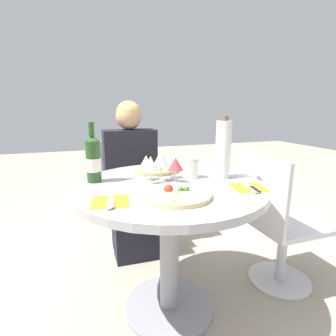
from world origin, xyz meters
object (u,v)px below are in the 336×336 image
at_px(seated_diner, 133,186).
at_px(tall_carafe, 223,149).
at_px(dining_table, 169,214).
at_px(wine_bottle, 93,159).
at_px(chair_behind_diner, 130,195).
at_px(chair_empty_side, 277,224).
at_px(pizza_large, 176,194).

bearing_deg(seated_diner, tall_carafe, 117.59).
bearing_deg(dining_table, wine_bottle, 155.67).
distance_m(chair_behind_diner, seated_diner, 0.18).
height_order(seated_diner, tall_carafe, seated_diner).
height_order(seated_diner, chair_empty_side, seated_diner).
bearing_deg(pizza_large, dining_table, 79.38).
height_order(chair_behind_diner, pizza_large, chair_behind_diner).
height_order(chair_behind_diner, tall_carafe, tall_carafe).
distance_m(dining_table, tall_carafe, 0.45).
height_order(chair_empty_side, wine_bottle, wine_bottle).
distance_m(chair_empty_side, tall_carafe, 0.63).
height_order(chair_empty_side, tall_carafe, tall_carafe).
xyz_separation_m(chair_behind_diner, seated_diner, (-0.00, -0.14, 0.12)).
distance_m(seated_diner, wine_bottle, 0.71).
height_order(dining_table, seated_diner, seated_diner).
height_order(pizza_large, wine_bottle, wine_bottle).
bearing_deg(chair_empty_side, pizza_large, -74.96).
bearing_deg(wine_bottle, dining_table, -24.33).
bearing_deg(chair_behind_diner, pizza_large, 90.89).
bearing_deg(dining_table, seated_diner, 94.31).
relative_size(dining_table, chair_behind_diner, 1.14).
bearing_deg(chair_empty_side, seated_diner, -133.47).
distance_m(dining_table, wine_bottle, 0.48).
height_order(chair_behind_diner, wine_bottle, wine_bottle).
relative_size(dining_table, chair_empty_side, 1.14).
relative_size(dining_table, seated_diner, 0.83).
bearing_deg(chair_empty_side, chair_behind_diner, -138.45).
bearing_deg(pizza_large, chair_behind_diner, 90.89).
height_order(seated_diner, pizza_large, seated_diner).
bearing_deg(seated_diner, chair_empty_side, 136.53).
distance_m(dining_table, seated_diner, 0.72).
bearing_deg(chair_behind_diner, dining_table, 93.62).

